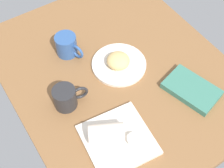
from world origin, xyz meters
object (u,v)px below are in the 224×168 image
(breakfast_wrap, at_px, (106,133))
(round_plate, at_px, (119,64))
(sauce_cup, at_px, (133,139))
(second_mug, at_px, (66,97))
(square_plate, at_px, (118,140))
(book_stack, at_px, (192,89))
(coffee_mug, at_px, (67,45))
(scone_pastry, at_px, (118,61))

(breakfast_wrap, bearing_deg, round_plate, 165.98)
(sauce_cup, height_order, second_mug, second_mug)
(square_plate, distance_m, book_stack, 0.38)
(round_plate, relative_size, second_mug, 1.69)
(square_plate, bearing_deg, breakfast_wrap, -132.58)
(book_stack, bearing_deg, coffee_mug, -144.89)
(square_plate, distance_m, breakfast_wrap, 0.06)
(round_plate, relative_size, scone_pastry, 2.37)
(breakfast_wrap, xyz_separation_m, book_stack, (0.01, 0.41, -0.04))
(sauce_cup, relative_size, second_mug, 0.32)
(scone_pastry, height_order, sauce_cup, scone_pastry)
(breakfast_wrap, relative_size, book_stack, 0.52)
(sauce_cup, distance_m, coffee_mug, 0.52)
(scone_pastry, relative_size, sauce_cup, 2.21)
(second_mug, bearing_deg, square_plate, 18.35)
(breakfast_wrap, bearing_deg, scone_pastry, 166.50)
(scone_pastry, relative_size, book_stack, 0.41)
(scone_pastry, xyz_separation_m, second_mug, (0.05, -0.28, 0.01))
(sauce_cup, bearing_deg, second_mug, -156.72)
(round_plate, height_order, breakfast_wrap, breakfast_wrap)
(coffee_mug, bearing_deg, square_plate, -6.03)
(round_plate, height_order, coffee_mug, coffee_mug)
(book_stack, distance_m, second_mug, 0.51)
(round_plate, relative_size, breakfast_wrap, 1.86)
(round_plate, xyz_separation_m, coffee_mug, (-0.19, -0.15, 0.04))
(round_plate, xyz_separation_m, square_plate, (0.30, -0.20, 0.00))
(sauce_cup, relative_size, book_stack, 0.18)
(book_stack, relative_size, coffee_mug, 1.74)
(scone_pastry, bearing_deg, second_mug, -80.00)
(square_plate, distance_m, coffee_mug, 0.49)
(coffee_mug, bearing_deg, sauce_cup, -1.22)
(scone_pastry, relative_size, square_plate, 0.41)
(round_plate, bearing_deg, breakfast_wrap, -41.20)
(scone_pastry, height_order, square_plate, scone_pastry)
(book_stack, height_order, second_mug, second_mug)
(sauce_cup, bearing_deg, breakfast_wrap, -132.58)
(sauce_cup, distance_m, second_mug, 0.31)
(square_plate, xyz_separation_m, book_stack, (-0.02, 0.38, 0.01))
(breakfast_wrap, height_order, book_stack, breakfast_wrap)
(sauce_cup, relative_size, coffee_mug, 0.32)
(scone_pastry, bearing_deg, coffee_mug, -142.62)
(coffee_mug, xyz_separation_m, second_mug, (0.24, -0.13, -0.00))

